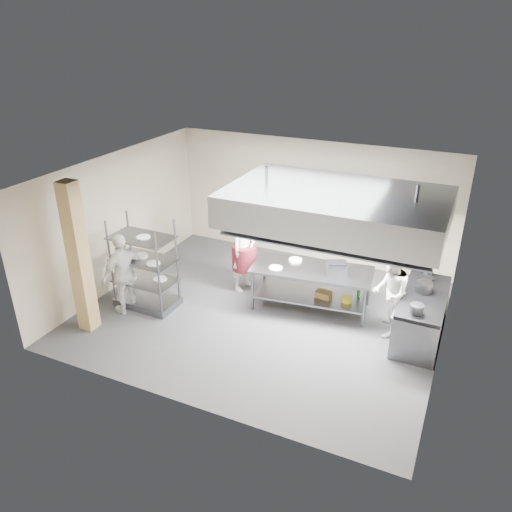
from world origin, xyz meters
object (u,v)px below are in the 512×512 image
at_px(griddle, 337,268).
at_px(stockpot, 424,287).
at_px(cooking_range, 421,317).
at_px(chef_line, 390,293).
at_px(chef_head, 244,248).
at_px(island, 311,288).
at_px(pass_rack, 144,264).
at_px(chef_plating, 124,274).

height_order(griddle, stockpot, griddle).
bearing_deg(cooking_range, chef_line, -166.61).
xyz_separation_m(chef_head, chef_line, (3.28, -0.46, -0.11)).
height_order(island, griddle, griddle).
bearing_deg(chef_head, griddle, -80.35).
height_order(pass_rack, chef_line, pass_rack).
relative_size(cooking_range, chef_plating, 1.16).
bearing_deg(island, chef_line, -17.00).
relative_size(chef_head, stockpot, 6.57).
bearing_deg(pass_rack, cooking_range, 13.60).
relative_size(griddle, stockpot, 1.37).
height_order(cooking_range, chef_head, chef_head).
bearing_deg(chef_plating, griddle, 131.11).
xyz_separation_m(chef_line, stockpot, (0.57, 0.26, 0.13)).
relative_size(chef_line, stockpot, 5.86).
bearing_deg(chef_line, cooking_range, 94.16).
height_order(island, cooking_range, island).
xyz_separation_m(griddle, stockpot, (1.72, -0.09, -0.01)).
relative_size(island, griddle, 6.02).
distance_m(island, chef_head, 1.73).
xyz_separation_m(island, chef_head, (-1.64, 0.18, 0.52)).
height_order(cooking_range, chef_plating, chef_plating).
bearing_deg(stockpot, chef_head, 176.90).
height_order(chef_head, chef_line, chef_head).
relative_size(cooking_range, griddle, 4.90).
height_order(chef_line, griddle, chef_line).
distance_m(chef_head, stockpot, 3.86).
relative_size(cooking_range, chef_line, 1.15).
xyz_separation_m(chef_line, chef_plating, (-5.07, -1.43, -0.01)).
bearing_deg(pass_rack, chef_head, 45.58).
xyz_separation_m(pass_rack, cooking_range, (5.44, 1.20, -0.54)).
bearing_deg(pass_rack, stockpot, 14.78).
relative_size(chef_line, griddle, 4.27).
distance_m(cooking_range, chef_plating, 5.91).
xyz_separation_m(pass_rack, griddle, (3.69, 1.40, 0.04)).
relative_size(pass_rack, cooking_range, 0.96).
distance_m(island, stockpot, 2.28).
distance_m(pass_rack, griddle, 3.95).
distance_m(island, cooking_range, 2.25).
bearing_deg(chef_head, pass_rack, 147.27).
height_order(island, pass_rack, pass_rack).
bearing_deg(chef_plating, chef_head, 153.42).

